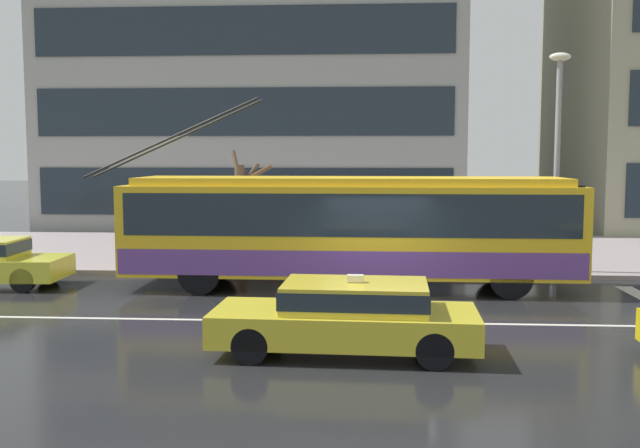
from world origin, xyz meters
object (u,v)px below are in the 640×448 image
bus_shelter (256,201)px  street_tree_bare (240,203)px  pedestrian_walking_past (514,212)px  trolleybus (350,227)px  pedestrian_approaching_curb (360,207)px  taxi_oncoming_near (349,314)px  pedestrian_at_shelter (422,212)px  street_lamp (558,142)px

bus_shelter → street_tree_bare: (-0.60, 0.44, -0.10)m
pedestrian_walking_past → street_tree_bare: bearing=173.3°
trolleybus → pedestrian_approaching_curb: size_ratio=6.14×
trolleybus → taxi_oncoming_near: trolleybus is taller
street_tree_bare → pedestrian_at_shelter: bearing=-3.8°
taxi_oncoming_near → street_tree_bare: size_ratio=1.34×
pedestrian_at_shelter → pedestrian_approaching_curb: bearing=174.2°
pedestrian_approaching_curb → street_tree_bare: street_tree_bare is taller
street_lamp → street_tree_bare: size_ratio=1.78×
trolleybus → street_lamp: (5.79, 2.31, 2.23)m
pedestrian_walking_past → bus_shelter: bearing=176.0°
trolleybus → pedestrian_at_shelter: bearing=60.3°
pedestrian_at_shelter → pedestrian_approaching_curb: pedestrian_approaching_curb is taller
trolleybus → street_lamp: street_lamp is taller
pedestrian_walking_past → pedestrian_at_shelter: bearing=167.2°
taxi_oncoming_near → street_lamp: (5.68, 8.51, 3.12)m
bus_shelter → pedestrian_at_shelter: bus_shelter is taller
pedestrian_at_shelter → pedestrian_approaching_curb: 1.92m
trolleybus → pedestrian_walking_past: bearing=33.2°
pedestrian_at_shelter → trolleybus: bearing=-119.7°
trolleybus → pedestrian_at_shelter: (2.13, 3.74, 0.12)m
pedestrian_approaching_curb → pedestrian_walking_past: pedestrian_approaching_curb is taller
pedestrian_walking_past → street_tree_bare: (-8.39, 0.99, 0.18)m
pedestrian_approaching_curb → pedestrian_walking_past: 4.64m
pedestrian_walking_past → street_lamp: bearing=-39.2°
taxi_oncoming_near → pedestrian_at_shelter: size_ratio=2.37×
pedestrian_walking_past → street_tree_bare: size_ratio=0.57×
pedestrian_at_shelter → pedestrian_approaching_curb: size_ratio=0.95×
bus_shelter → pedestrian_approaching_curb: size_ratio=1.93×
pedestrian_at_shelter → street_lamp: size_ratio=0.32×
taxi_oncoming_near → street_lamp: street_lamp is taller
pedestrian_at_shelter → pedestrian_walking_past: size_ratio=0.99×
street_lamp → street_tree_bare: (-9.39, 1.81, -1.87)m
trolleybus → street_tree_bare: 5.49m
trolleybus → street_lamp: bearing=21.8°
bus_shelter → taxi_oncoming_near: bearing=-72.5°
trolleybus → bus_shelter: (-3.00, 3.68, 0.45)m
street_lamp → street_tree_bare: street_lamp is taller
bus_shelter → street_tree_bare: size_ratio=1.15×
pedestrian_at_shelter → street_tree_bare: bearing=176.2°
taxi_oncoming_near → bus_shelter: (-3.11, 9.88, 1.34)m
pedestrian_approaching_curb → street_tree_bare: (-3.83, 0.19, 0.11)m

